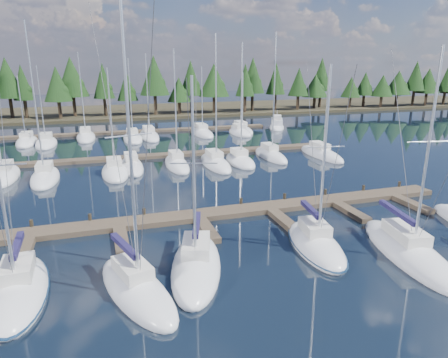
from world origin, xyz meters
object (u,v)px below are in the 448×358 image
object	(u,v)px
main_dock	(199,218)
front_sailboat_1	(19,290)
front_sailboat_4	(316,244)
front_sailboat_5	(408,251)
front_sailboat_3	(196,265)
motor_yacht_right	(277,126)
front_sailboat_2	(136,289)

from	to	relation	value
main_dock	front_sailboat_1	world-z (taller)	front_sailboat_1
front_sailboat_4	front_sailboat_5	size ratio (longest dim) A/B	0.93
main_dock	front_sailboat_3	xyz separation A→B (m)	(-2.02, -7.26, 0.07)
front_sailboat_3	motor_yacht_right	world-z (taller)	front_sailboat_3
front_sailboat_4	motor_yacht_right	bearing A→B (deg)	68.08
front_sailboat_2	front_sailboat_3	size ratio (longest dim) A/B	1.30
front_sailboat_2	front_sailboat_4	distance (m)	11.93
front_sailboat_4	front_sailboat_3	bearing A→B (deg)	-177.23
front_sailboat_3	front_sailboat_5	xyz separation A→B (m)	(13.19, -2.26, 0.00)
front_sailboat_1	main_dock	bearing A→B (deg)	31.67
front_sailboat_2	front_sailboat_5	world-z (taller)	front_sailboat_2
front_sailboat_1	motor_yacht_right	bearing A→B (deg)	52.22
front_sailboat_3	front_sailboat_5	distance (m)	13.38
front_sailboat_4	front_sailboat_5	distance (m)	5.70
front_sailboat_2	front_sailboat_4	size ratio (longest dim) A/B	1.24
front_sailboat_3	front_sailboat_4	world-z (taller)	front_sailboat_4
main_dock	front_sailboat_5	size ratio (longest dim) A/B	3.27
main_dock	front_sailboat_2	xyz separation A→B (m)	(-5.63, -8.84, 0.11)
main_dock	front_sailboat_2	size ratio (longest dim) A/B	2.85
main_dock	front_sailboat_2	world-z (taller)	front_sailboat_2
motor_yacht_right	front_sailboat_3	bearing A→B (deg)	-119.75
motor_yacht_right	front_sailboat_1	bearing A→B (deg)	-127.78
main_dock	front_sailboat_5	distance (m)	14.68
main_dock	front_sailboat_3	distance (m)	7.54
front_sailboat_2	motor_yacht_right	bearing A→B (deg)	57.91
front_sailboat_2	motor_yacht_right	size ratio (longest dim) A/B	1.84
front_sailboat_1	front_sailboat_2	size ratio (longest dim) A/B	0.84
front_sailboat_3	motor_yacht_right	xyz separation A→B (m)	(27.01, 47.26, 0.17)
front_sailboat_3	front_sailboat_4	size ratio (longest dim) A/B	0.96
front_sailboat_3	front_sailboat_2	bearing A→B (deg)	-156.34
front_sailboat_5	motor_yacht_right	bearing A→B (deg)	74.40
front_sailboat_3	front_sailboat_4	distance (m)	8.16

